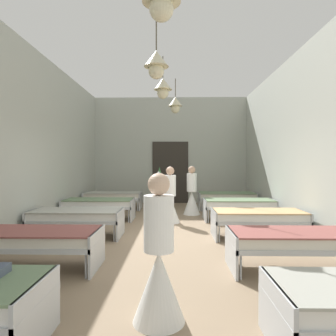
{
  "coord_description": "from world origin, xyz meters",
  "views": [
    {
      "loc": [
        0.15,
        -6.21,
        1.57
      ],
      "look_at": [
        0.0,
        1.04,
        1.44
      ],
      "focal_mm": 31.69,
      "sensor_mm": 36.0,
      "label": 1
    }
  ],
  "objects": [
    {
      "name": "bed_left_row_2",
      "position": [
        -1.92,
        0.0,
        0.44
      ],
      "size": [
        1.9,
        0.84,
        0.57
      ],
      "color": "#B7BCC1",
      "rests_on": "ground"
    },
    {
      "name": "bed_right_row_1",
      "position": [
        1.92,
        -1.89,
        0.44
      ],
      "size": [
        1.9,
        0.84,
        0.57
      ],
      "color": "#B7BCC1",
      "rests_on": "ground"
    },
    {
      "name": "bed_left_row_3",
      "position": [
        -1.92,
        1.89,
        0.44
      ],
      "size": [
        1.9,
        0.84,
        0.57
      ],
      "color": "#B7BCC1",
      "rests_on": "ground"
    },
    {
      "name": "nurse_mid_aisle",
      "position": [
        -0.0,
        -3.31,
        0.53
      ],
      "size": [
        0.52,
        0.52,
        1.49
      ],
      "rotation": [
        0.0,
        0.0,
        0.21
      ],
      "color": "white",
      "rests_on": "ground"
    },
    {
      "name": "bed_right_row_4",
      "position": [
        1.92,
        3.78,
        0.44
      ],
      "size": [
        1.9,
        0.84,
        0.57
      ],
      "color": "#B7BCC1",
      "rests_on": "ground"
    },
    {
      "name": "bed_left_row_1",
      "position": [
        -1.92,
        -1.89,
        0.44
      ],
      "size": [
        1.9,
        0.84,
        0.57
      ],
      "color": "#B7BCC1",
      "rests_on": "ground"
    },
    {
      "name": "room_shell",
      "position": [
        -0.0,
        1.27,
        2.08
      ],
      "size": [
        6.33,
        11.04,
        4.14
      ],
      "color": "#B2B7AD",
      "rests_on": "ground"
    },
    {
      "name": "bed_right_row_3",
      "position": [
        1.92,
        1.89,
        0.44
      ],
      "size": [
        1.9,
        0.84,
        0.57
      ],
      "color": "#B7BCC1",
      "rests_on": "ground"
    },
    {
      "name": "nurse_far_aisle",
      "position": [
        0.68,
        2.79,
        0.53
      ],
      "size": [
        0.52,
        0.52,
        1.49
      ],
      "rotation": [
        0.0,
        0.0,
        4.37
      ],
      "color": "white",
      "rests_on": "ground"
    },
    {
      "name": "bed_left_row_4",
      "position": [
        -1.92,
        3.78,
        0.44
      ],
      "size": [
        1.9,
        0.84,
        0.57
      ],
      "color": "#B7BCC1",
      "rests_on": "ground"
    },
    {
      "name": "ground_plane",
      "position": [
        0.0,
        0.0,
        -0.05
      ],
      "size": [
        6.53,
        11.44,
        0.1
      ],
      "primitive_type": "cube",
      "color": "#8C755B"
    },
    {
      "name": "potted_plant",
      "position": [
        -0.38,
        4.4,
        0.82
      ],
      "size": [
        0.52,
        0.52,
        1.43
      ],
      "color": "brown",
      "rests_on": "ground"
    },
    {
      "name": "bed_right_row_2",
      "position": [
        1.92,
        0.0,
        0.44
      ],
      "size": [
        1.9,
        0.84,
        0.57
      ],
      "color": "#B7BCC1",
      "rests_on": "ground"
    },
    {
      "name": "nurse_near_aisle",
      "position": [
        0.05,
        1.55,
        0.53
      ],
      "size": [
        0.52,
        0.52,
        1.49
      ],
      "rotation": [
        0.0,
        0.0,
        2.35
      ],
      "color": "white",
      "rests_on": "ground"
    }
  ]
}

